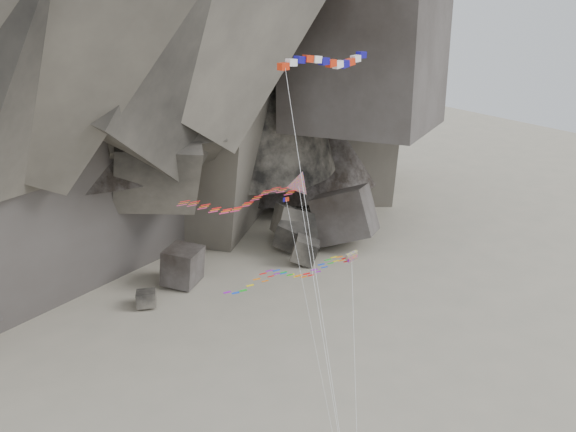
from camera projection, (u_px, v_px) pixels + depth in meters
boulder_field at (213, 263)px, 84.12m from camera, size 77.06×16.59×9.98m
delta_kite at (237, 200)px, 45.12m from camera, size 10.46×15.20×22.99m
banner_kite at (326, 64)px, 46.27m from camera, size 12.44×16.08×31.22m
parafoil_kite at (287, 273)px, 48.65m from camera, size 12.00×14.15×15.78m
pennant_kite at (304, 292)px, 46.19m from camera, size 4.65×14.94×20.83m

